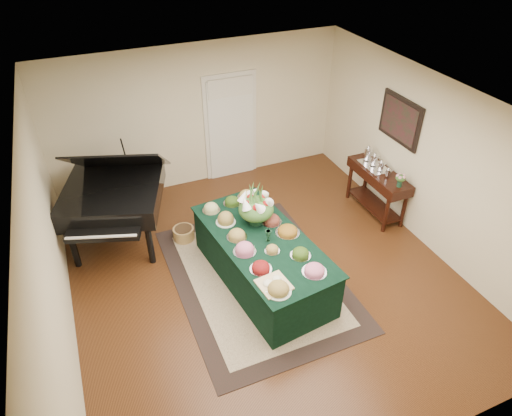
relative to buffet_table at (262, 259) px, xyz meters
name	(u,v)px	position (x,y,z in m)	size (l,w,h in m)	color
ground	(264,274)	(0.06, 0.08, -0.39)	(6.00, 6.00, 0.00)	black
area_rug	(256,277)	(-0.07, 0.06, -0.39)	(2.35, 3.28, 0.01)	black
kitchen_doorway	(231,128)	(0.66, 3.05, 0.63)	(1.05, 0.07, 2.10)	silver
buffet_table	(262,259)	(0.00, 0.00, 0.00)	(1.44, 2.56, 0.78)	black
food_platters	(258,233)	(-0.03, 0.09, 0.44)	(1.15, 2.38, 0.14)	silver
cutting_board	(273,283)	(-0.23, -0.87, 0.42)	(0.42, 0.42, 0.10)	tan
green_goblets	(268,236)	(0.06, -0.07, 0.48)	(0.08, 0.08, 0.18)	#153522
floral_centerpiece	(256,205)	(0.07, 0.39, 0.70)	(0.54, 0.54, 0.54)	#153522
grand_piano	(113,194)	(-1.77, 1.78, 0.51)	(1.98, 2.09, 1.80)	black
wicker_basket	(184,234)	(-0.82, 1.38, -0.29)	(0.35, 0.35, 0.22)	#9F7840
mahogany_sideboard	(378,181)	(2.56, 0.82, 0.26)	(0.45, 1.33, 0.84)	black
tea_service	(376,161)	(2.56, 0.97, 0.56)	(0.34, 0.74, 0.30)	silver
pink_bouquet	(401,178)	(2.56, 0.30, 0.60)	(0.18, 0.18, 0.23)	#153522
wall_painting	(400,120)	(2.78, 0.82, 1.36)	(0.05, 0.95, 0.75)	black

